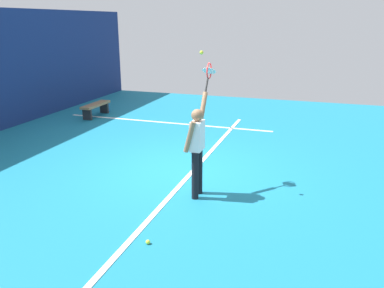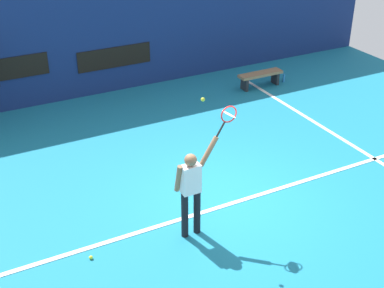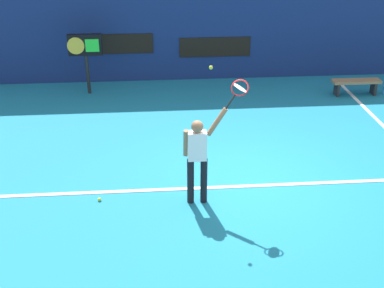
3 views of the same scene
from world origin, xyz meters
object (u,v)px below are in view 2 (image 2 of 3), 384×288
at_px(tennis_racket, 228,116).
at_px(water_bottle, 284,78).
at_px(tennis_player, 191,188).
at_px(tennis_ball, 203,99).
at_px(spare_ball, 91,257).
at_px(court_bench, 260,76).

bearing_deg(tennis_racket, water_bottle, 45.29).
height_order(tennis_player, tennis_ball, tennis_ball).
distance_m(tennis_racket, tennis_ball, 0.64).
xyz_separation_m(water_bottle, spare_ball, (-7.85, -5.15, -0.09)).
relative_size(water_bottle, spare_ball, 3.53).
height_order(tennis_player, spare_ball, tennis_player).
relative_size(tennis_ball, water_bottle, 0.28).
height_order(water_bottle, spare_ball, water_bottle).
distance_m(tennis_player, spare_ball, 2.12).
distance_m(court_bench, water_bottle, 0.91).
bearing_deg(spare_ball, tennis_player, -5.25).
xyz_separation_m(tennis_player, tennis_racket, (0.71, -0.00, 1.25)).
bearing_deg(tennis_ball, court_bench, 47.50).
bearing_deg(water_bottle, tennis_racket, -134.71).
height_order(tennis_player, court_bench, tennis_player).
distance_m(tennis_racket, court_bench, 7.17).
bearing_deg(tennis_racket, court_bench, 50.50).
bearing_deg(tennis_ball, spare_ball, 175.15).
bearing_deg(tennis_player, water_bottle, 41.66).
bearing_deg(tennis_player, spare_ball, 174.75).
height_order(court_bench, spare_ball, court_bench).
relative_size(tennis_ball, spare_ball, 1.00).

